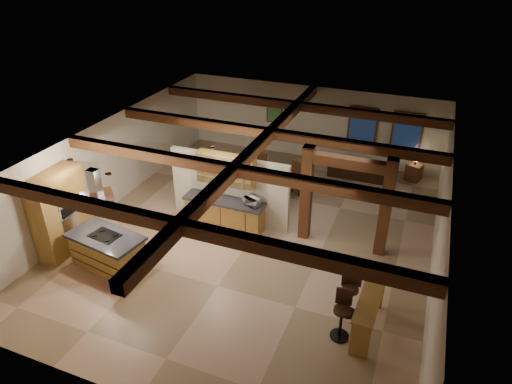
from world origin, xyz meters
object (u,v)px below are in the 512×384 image
at_px(dining_table, 271,186).
at_px(sofa, 357,169).
at_px(bar_counter, 369,308).
at_px(kitchen_island, 108,251).

height_order(dining_table, sofa, dining_table).
relative_size(dining_table, bar_counter, 1.03).
relative_size(kitchen_island, bar_counter, 1.17).
bearing_deg(bar_counter, sofa, 102.24).
distance_m(dining_table, sofa, 3.51).
relative_size(kitchen_island, sofa, 1.04).
bearing_deg(kitchen_island, bar_counter, 2.00).
bearing_deg(sofa, kitchen_island, 55.78).
height_order(kitchen_island, sofa, kitchen_island).
height_order(sofa, bar_counter, bar_counter).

